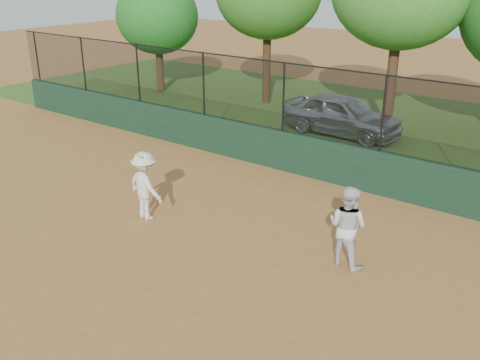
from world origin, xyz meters
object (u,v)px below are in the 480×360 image
Objects in this scene: player_second at (347,226)px; tree_0 at (157,17)px; player_main at (145,186)px; parked_car at (342,115)px.

player_second is 17.30m from tree_0.
player_second is at bearing -32.64° from tree_0.
player_main is 0.35× the size of tree_0.
parked_car is at bearing -57.53° from player_second.
player_second is (4.21, -8.07, 0.13)m from parked_car.
parked_car is 9.03m from player_main.
parked_car is 2.39× the size of player_main.
player_second is 4.91m from player_main.
player_main is (-4.82, -0.93, -0.02)m from player_second.
parked_car is 0.83× the size of tree_0.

